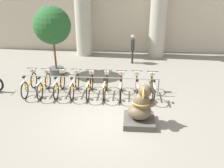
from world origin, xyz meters
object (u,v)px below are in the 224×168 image
bicycle_1 (44,85)px  bicycle_6 (121,87)px  bicycle_2 (60,85)px  bicycle_3 (75,85)px  bicycle_7 (137,87)px  bicycle_5 (105,86)px  person_pedestrian (133,46)px  bicycle_8 (153,88)px  elephant_statue (141,109)px  bicycle_0 (30,84)px  bicycle_4 (90,86)px  potted_tree (52,27)px

bicycle_1 → bicycle_6: 3.28m
bicycle_2 → bicycle_3: size_ratio=1.00×
bicycle_3 → bicycle_7: bearing=-0.2°
bicycle_5 → bicycle_6: size_ratio=1.00×
bicycle_7 → person_pedestrian: (-0.19, 4.28, 0.57)m
bicycle_7 → bicycle_8: bearing=-1.3°
bicycle_1 → bicycle_7: 3.93m
bicycle_2 → bicycle_5: bearing=-0.1°
bicycle_2 → bicycle_8: (3.93, -0.01, 0.00)m
bicycle_3 → bicycle_8: (3.28, -0.02, 0.00)m
bicycle_1 → bicycle_8: (4.59, 0.04, 0.00)m
bicycle_1 → elephant_statue: (4.03, -2.06, 0.15)m
bicycle_0 → bicycle_4: bearing=-0.5°
bicycle_7 → elephant_statue: elephant_statue is taller
bicycle_7 → potted_tree: potted_tree is taller
elephant_statue → bicycle_6: bearing=109.8°
potted_tree → bicycle_6: bearing=-33.4°
bicycle_5 → bicycle_2: bearing=179.9°
bicycle_4 → potted_tree: 3.66m
bicycle_2 → bicycle_6: size_ratio=1.00×
bicycle_1 → bicycle_4: bearing=0.7°
bicycle_4 → bicycle_5: size_ratio=1.00×
bicycle_8 → bicycle_6: bearing=-179.4°
bicycle_1 → bicycle_5: bearing=1.0°
bicycle_5 → bicycle_6: bearing=-1.9°
bicycle_1 → bicycle_7: (3.93, 0.05, 0.00)m
bicycle_2 → elephant_statue: bearing=-32.0°
bicycle_7 → person_pedestrian: 4.32m
bicycle_1 → bicycle_4: (1.97, 0.02, 0.00)m
bicycle_3 → bicycle_6: 1.97m
bicycle_3 → person_pedestrian: size_ratio=1.08×
bicycle_8 → elephant_statue: elephant_statue is taller
bicycle_7 → bicycle_8: 0.66m
bicycle_4 → bicycle_7: size_ratio=1.00×
potted_tree → elephant_statue: bearing=-46.1°
bicycle_4 → bicycle_7: (1.97, 0.03, 0.00)m
bicycle_0 → bicycle_5: bearing=-0.1°
bicycle_6 → person_pedestrian: size_ratio=1.08×
bicycle_0 → bicycle_7: size_ratio=1.00×
bicycle_0 → bicycle_6: (3.93, -0.03, 0.00)m
person_pedestrian → bicycle_5: bearing=-104.7°
bicycle_1 → bicycle_4: same height
bicycle_5 → elephant_statue: size_ratio=1.05×
bicycle_1 → person_pedestrian: size_ratio=1.08×
bicycle_7 → potted_tree: 5.03m
elephant_statue → bicycle_2: bearing=148.0°
bicycle_0 → bicycle_8: (5.25, -0.01, 0.00)m
bicycle_3 → bicycle_7: (2.62, -0.01, 0.00)m
bicycle_3 → person_pedestrian: person_pedestrian is taller
bicycle_8 → potted_tree: 5.58m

